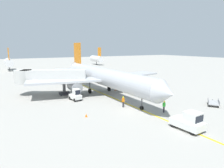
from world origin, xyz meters
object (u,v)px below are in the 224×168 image
object	(u,v)px
ground_crew_marshaller	(164,106)
safety_cone_nose_left	(116,89)
baggage_cart_loaded	(213,103)
safety_cone_wingtip_left	(86,115)
belt_loader_forward_hold	(145,88)
jet_bridge	(47,77)
safety_cone_nose_right	(134,93)
airliner	(103,77)
pushback_tug	(189,122)
ground_crew_wing_walker	(123,101)
baggage_tug_near_wing	(76,95)

from	to	relation	value
ground_crew_marshaller	safety_cone_nose_left	size ratio (longest dim) A/B	3.86
baggage_cart_loaded	safety_cone_nose_left	size ratio (longest dim) A/B	7.90
baggage_cart_loaded	safety_cone_wingtip_left	size ratio (longest dim) A/B	7.90
belt_loader_forward_hold	ground_crew_marshaller	world-z (taller)	belt_loader_forward_hold
jet_bridge	safety_cone_nose_right	world-z (taller)	jet_bridge
airliner	pushback_tug	world-z (taller)	airliner
baggage_cart_loaded	safety_cone_nose_left	world-z (taller)	baggage_cart_loaded
pushback_tug	safety_cone_nose_right	size ratio (longest dim) A/B	8.46
ground_crew_wing_walker	safety_cone_nose_right	xyz separation A→B (m)	(6.68, 6.50, -0.69)
ground_crew_wing_walker	safety_cone_nose_right	world-z (taller)	ground_crew_wing_walker
ground_crew_wing_walker	safety_cone_nose_left	distance (m)	12.28
jet_bridge	ground_crew_wing_walker	bearing A→B (deg)	-59.26
pushback_tug	ground_crew_marshaller	distance (m)	6.24
baggage_cart_loaded	ground_crew_wing_walker	size ratio (longest dim) A/B	2.04
belt_loader_forward_hold	ground_crew_marshaller	size ratio (longest dim) A/B	3.01
pushback_tug	safety_cone_nose_left	xyz separation A→B (m)	(3.62, 21.90, -0.77)
baggage_cart_loaded	safety_cone_nose_left	xyz separation A→B (m)	(-7.63, 17.37, -0.25)
airliner	pushback_tug	distance (m)	20.60
baggage_tug_near_wing	jet_bridge	bearing A→B (deg)	117.02
ground_crew_wing_walker	safety_cone_wingtip_left	world-z (taller)	ground_crew_wing_walker
baggage_cart_loaded	ground_crew_wing_walker	world-z (taller)	ground_crew_wing_walker
jet_bridge	ground_crew_wing_walker	size ratio (longest dim) A/B	7.46
jet_bridge	baggage_cart_loaded	xyz separation A→B (m)	(21.14, -20.17, -3.07)
baggage_tug_near_wing	safety_cone_nose_right	bearing A→B (deg)	-4.40
baggage_tug_near_wing	baggage_cart_loaded	bearing A→B (deg)	-37.51
airliner	safety_cone_nose_left	bearing A→B (deg)	21.13
ground_crew_marshaller	ground_crew_wing_walker	distance (m)	6.12
airliner	safety_cone_wingtip_left	size ratio (longest dim) A/B	80.09
airliner	baggage_tug_near_wing	xyz separation A→B (m)	(-6.46, -2.24, -2.49)
jet_bridge	ground_crew_marshaller	bearing A→B (deg)	-57.66
airliner	jet_bridge	xyz separation A→B (m)	(-9.76, 4.25, 0.12)
safety_cone_nose_right	safety_cone_wingtip_left	size ratio (longest dim) A/B	1.00
safety_cone_wingtip_left	baggage_tug_near_wing	bearing A→B (deg)	79.13
baggage_cart_loaded	safety_cone_nose_left	distance (m)	18.98
safety_cone_wingtip_left	belt_loader_forward_hold	bearing A→B (deg)	26.44
belt_loader_forward_hold	safety_cone_nose_right	distance (m)	3.25
ground_crew_marshaller	safety_cone_nose_left	xyz separation A→B (m)	(1.61, 15.99, -0.69)
baggage_tug_near_wing	safety_cone_nose_right	world-z (taller)	baggage_tug_near_wing
belt_loader_forward_hold	ground_crew_marshaller	xyz separation A→B (m)	(-6.20, -11.86, 0.13)
safety_cone_nose_right	safety_cone_nose_left	bearing A→B (deg)	107.35
jet_bridge	pushback_tug	bearing A→B (deg)	-68.19
ground_crew_marshaller	safety_cone_nose_left	distance (m)	16.09
baggage_cart_loaded	ground_crew_marshaller	size ratio (longest dim) A/B	2.04
baggage_cart_loaded	safety_cone_nose_right	size ratio (longest dim) A/B	7.90
pushback_tug	ground_crew_wing_walker	size ratio (longest dim) A/B	2.19
baggage_tug_near_wing	baggage_cart_loaded	world-z (taller)	baggage_tug_near_wing
ground_crew_marshaller	safety_cone_nose_right	world-z (taller)	ground_crew_marshaller
safety_cone_nose_right	jet_bridge	bearing A→B (deg)	153.71
baggage_tug_near_wing	ground_crew_marshaller	bearing A→B (deg)	-55.08
jet_bridge	baggage_tug_near_wing	xyz separation A→B (m)	(3.31, -6.48, -2.62)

